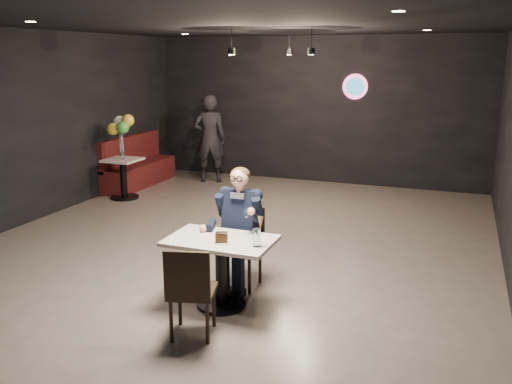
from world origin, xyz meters
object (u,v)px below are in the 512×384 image
at_px(main_table, 221,273).
at_px(sundae_glass, 257,237).
at_px(chair_near, 192,289).
at_px(passerby, 210,139).
at_px(seated_man, 241,226).
at_px(side_table, 124,179).
at_px(booth_bench, 139,161).
at_px(chair_far, 241,248).
at_px(balloon_vase, 122,155).

height_order(main_table, sundae_glass, sundae_glass).
bearing_deg(chair_near, passerby, 99.01).
relative_size(chair_near, seated_man, 0.64).
distance_m(main_table, side_table, 4.99).
xyz_separation_m(seated_man, booth_bench, (-3.87, 3.93, -0.21)).
relative_size(main_table, seated_man, 0.76).
bearing_deg(side_table, chair_far, -39.41).
relative_size(sundae_glass, balloon_vase, 1.23).
xyz_separation_m(booth_bench, balloon_vase, (0.30, -1.00, 0.31)).
xyz_separation_m(main_table, side_table, (-3.57, 3.48, -0.00)).
bearing_deg(passerby, balloon_vase, 43.40).
xyz_separation_m(side_table, passerby, (0.90, 1.84, 0.54)).
bearing_deg(main_table, booth_bench, 130.80).
relative_size(chair_far, balloon_vase, 6.31).
height_order(booth_bench, balloon_vase, booth_bench).
distance_m(chair_far, side_table, 4.62).
height_order(sundae_glass, booth_bench, booth_bench).
height_order(chair_near, passerby, passerby).
xyz_separation_m(side_table, balloon_vase, (0.00, 0.00, 0.45)).
bearing_deg(chair_near, sundae_glass, 38.47).
relative_size(chair_near, side_table, 1.23).
distance_m(chair_near, seated_man, 1.23).
xyz_separation_m(sundae_glass, booth_bench, (-4.30, 4.56, -0.33)).
height_order(sundae_glass, passerby, passerby).
distance_m(main_table, balloon_vase, 5.01).
bearing_deg(seated_man, chair_far, 0.00).
bearing_deg(main_table, side_table, 135.70).
relative_size(chair_far, chair_near, 1.00).
xyz_separation_m(seated_man, sundae_glass, (0.43, -0.62, 0.12)).
height_order(main_table, passerby, passerby).
bearing_deg(main_table, chair_far, 90.00).
xyz_separation_m(chair_near, booth_bench, (-3.87, 5.13, 0.05)).
bearing_deg(side_table, balloon_vase, 0.00).
distance_m(booth_bench, side_table, 1.05).
xyz_separation_m(seated_man, balloon_vase, (-3.57, 2.93, 0.10)).
distance_m(main_table, sundae_glass, 0.64).
bearing_deg(chair_near, chair_far, 74.98).
bearing_deg(chair_far, chair_near, -90.00).
distance_m(chair_far, sundae_glass, 0.85).
bearing_deg(passerby, booth_bench, 14.54).
relative_size(booth_bench, balloon_vase, 13.99).
height_order(chair_far, seated_man, seated_man).
relative_size(side_table, balloon_vase, 5.14).
bearing_deg(seated_man, side_table, 140.59).
xyz_separation_m(sundae_glass, balloon_vase, (-4.00, 3.56, -0.02)).
relative_size(chair_far, seated_man, 0.64).
height_order(chair_far, balloon_vase, chair_far).
xyz_separation_m(chair_far, seated_man, (0.00, 0.00, 0.26)).
xyz_separation_m(seated_man, passerby, (-2.66, 4.78, 0.20)).
height_order(chair_far, passerby, passerby).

